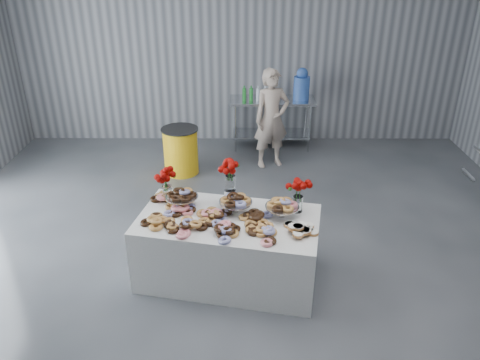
# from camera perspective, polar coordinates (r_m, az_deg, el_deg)

# --- Properties ---
(ground) EXTENTS (9.00, 9.00, 0.00)m
(ground) POSITION_cam_1_polar(r_m,az_deg,el_deg) (5.13, 0.21, -13.73)
(ground) COLOR #33363A
(ground) RESTS_ON ground
(room_walls) EXTENTS (8.04, 9.04, 4.02)m
(room_walls) POSITION_cam_1_polar(r_m,az_deg,el_deg) (4.04, -3.78, 16.87)
(room_walls) COLOR gray
(room_walls) RESTS_ON ground
(display_table) EXTENTS (2.06, 1.35, 0.75)m
(display_table) POSITION_cam_1_polar(r_m,az_deg,el_deg) (5.15, -1.42, -8.28)
(display_table) COLOR white
(display_table) RESTS_ON ground
(prep_table) EXTENTS (1.50, 0.60, 0.90)m
(prep_table) POSITION_cam_1_polar(r_m,az_deg,el_deg) (8.47, 3.92, 7.99)
(prep_table) COLOR silver
(prep_table) RESTS_ON ground
(donut_mounds) EXTENTS (1.93, 1.14, 0.09)m
(donut_mounds) POSITION_cam_1_polar(r_m,az_deg,el_deg) (4.88, -1.48, -4.57)
(donut_mounds) COLOR #BC8744
(donut_mounds) RESTS_ON display_table
(cake_stand_left) EXTENTS (0.36, 0.36, 0.17)m
(cake_stand_left) POSITION_cam_1_polar(r_m,az_deg,el_deg) (5.13, -7.12, -1.86)
(cake_stand_left) COLOR silver
(cake_stand_left) RESTS_ON display_table
(cake_stand_mid) EXTENTS (0.36, 0.36, 0.17)m
(cake_stand_mid) POSITION_cam_1_polar(r_m,az_deg,el_deg) (4.99, -0.54, -2.52)
(cake_stand_mid) COLOR silver
(cake_stand_mid) RESTS_ON display_table
(cake_stand_right) EXTENTS (0.36, 0.36, 0.17)m
(cake_stand_right) POSITION_cam_1_polar(r_m,az_deg,el_deg) (4.92, 5.17, -3.07)
(cake_stand_right) COLOR silver
(cake_stand_right) RESTS_ON display_table
(danish_pile) EXTENTS (0.48, 0.48, 0.11)m
(danish_pile) POSITION_cam_1_polar(r_m,az_deg,el_deg) (4.70, 7.13, -5.98)
(danish_pile) COLOR white
(danish_pile) RESTS_ON display_table
(bouquet_left) EXTENTS (0.26, 0.26, 0.42)m
(bouquet_left) POSITION_cam_1_polar(r_m,az_deg,el_deg) (5.21, -8.97, 0.39)
(bouquet_left) COLOR white
(bouquet_left) RESTS_ON display_table
(bouquet_right) EXTENTS (0.26, 0.26, 0.42)m
(bouquet_right) POSITION_cam_1_polar(r_m,az_deg,el_deg) (4.97, 7.16, -0.82)
(bouquet_right) COLOR white
(bouquet_right) RESTS_ON display_table
(bouquet_center) EXTENTS (0.26, 0.26, 0.57)m
(bouquet_center) POSITION_cam_1_polar(r_m,az_deg,el_deg) (5.07, -1.20, 1.03)
(bouquet_center) COLOR silver
(bouquet_center) RESTS_ON display_table
(water_jug) EXTENTS (0.28, 0.28, 0.55)m
(water_jug) POSITION_cam_1_polar(r_m,az_deg,el_deg) (8.36, 7.52, 11.38)
(water_jug) COLOR #3E6ED3
(water_jug) RESTS_ON prep_table
(drink_bottles) EXTENTS (0.54, 0.08, 0.27)m
(drink_bottles) POSITION_cam_1_polar(r_m,az_deg,el_deg) (8.23, 1.79, 10.53)
(drink_bottles) COLOR #268C33
(drink_bottles) RESTS_ON prep_table
(person) EXTENTS (0.69, 0.56, 1.63)m
(person) POSITION_cam_1_polar(r_m,az_deg,el_deg) (7.65, 3.87, 7.45)
(person) COLOR #CC8C93
(person) RESTS_ON ground
(trash_barrel) EXTENTS (0.59, 0.59, 0.76)m
(trash_barrel) POSITION_cam_1_polar(r_m,az_deg,el_deg) (7.57, -7.23, 3.56)
(trash_barrel) COLOR yellow
(trash_barrel) RESTS_ON ground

